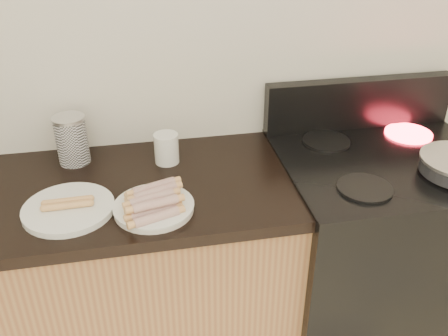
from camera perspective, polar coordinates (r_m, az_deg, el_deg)
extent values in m
cube|color=silver|center=(1.81, -7.83, 14.50)|extent=(4.00, 0.04, 2.60)
cube|color=black|center=(2.13, 16.30, -9.94)|extent=(0.76, 0.65, 0.90)
cube|color=black|center=(1.88, 18.26, 0.81)|extent=(0.76, 0.65, 0.01)
cube|color=black|center=(2.06, 15.15, 7.16)|extent=(0.76, 0.06, 0.20)
cylinder|color=black|center=(1.67, 15.78, -2.22)|extent=(0.18, 0.18, 0.01)
cylinder|color=black|center=(1.94, 11.61, 3.04)|extent=(0.18, 0.18, 0.01)
cylinder|color=#FF1E2D|center=(2.09, 20.33, 3.72)|extent=(0.18, 0.18, 0.01)
cylinder|color=silver|center=(1.54, -8.02, -4.59)|extent=(0.25, 0.25, 0.02)
cylinder|color=silver|center=(1.60, -17.35, -4.47)|extent=(0.35, 0.35, 0.02)
cylinder|color=maroon|center=(1.47, -7.86, -5.58)|extent=(0.14, 0.06, 0.03)
cylinder|color=maroon|center=(1.49, -7.95, -4.89)|extent=(0.14, 0.06, 0.03)
cylinder|color=maroon|center=(1.52, -8.04, -4.22)|extent=(0.14, 0.06, 0.03)
cylinder|color=maroon|center=(1.54, -8.12, -3.57)|extent=(0.14, 0.06, 0.03)
cylinder|color=maroon|center=(1.57, -8.20, -2.94)|extent=(0.14, 0.06, 0.03)
cylinder|color=maroon|center=(1.60, -8.27, -2.34)|extent=(0.14, 0.06, 0.03)
cylinder|color=maroon|center=(1.48, -8.02, -4.10)|extent=(0.14, 0.06, 0.03)
cylinder|color=maroon|center=(1.50, -8.10, -3.43)|extent=(0.14, 0.06, 0.03)
cylinder|color=maroon|center=(1.53, -8.18, -2.79)|extent=(0.14, 0.06, 0.03)
cylinder|color=maroon|center=(1.56, -8.26, -2.17)|extent=(0.14, 0.06, 0.03)
cylinder|color=#C36E4E|center=(1.57, -17.49, -4.12)|extent=(0.14, 0.02, 0.02)
cylinder|color=#C36E4E|center=(1.59, -17.42, -3.59)|extent=(0.14, 0.02, 0.02)
cylinder|color=silver|center=(1.83, -16.97, 2.95)|extent=(0.11, 0.11, 0.16)
cylinder|color=silver|center=(1.80, -17.38, 5.44)|extent=(0.11, 0.11, 0.01)
cylinder|color=silver|center=(1.78, -6.59, 2.24)|extent=(0.10, 0.10, 0.11)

